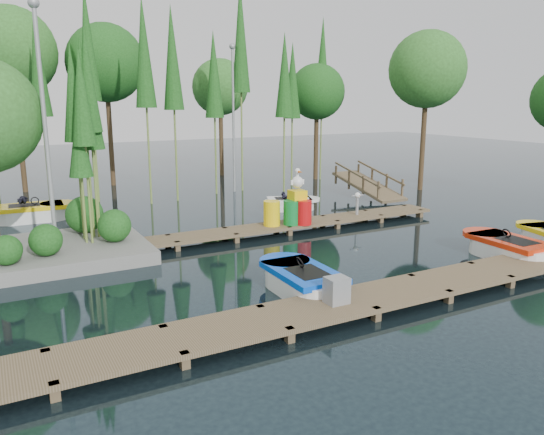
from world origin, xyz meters
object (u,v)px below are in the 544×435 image
boat_blue (302,281)px  boat_red (508,249)px  island (14,152)px  utility_cabinet (337,290)px  yellow_barrel (272,213)px  boat_yellow_far (33,213)px  drum_cluster (298,207)px

boat_blue → boat_red: bearing=-3.0°
island → boat_red: size_ratio=2.28×
utility_cabinet → yellow_barrel: 7.33m
boat_blue → boat_yellow_far: boat_yellow_far is taller
boat_yellow_far → yellow_barrel: (7.21, -6.23, 0.42)m
boat_yellow_far → yellow_barrel: size_ratio=3.52×
island → boat_blue: island is taller
island → boat_blue: size_ratio=2.32×
boat_blue → island: bearing=134.1°
boat_red → utility_cabinet: size_ratio=5.08×
boat_red → drum_cluster: bearing=125.4°
utility_cabinet → drum_cluster: drum_cluster is taller
boat_blue → drum_cluster: size_ratio=1.47×
boat_red → boat_yellow_far: boat_yellow_far is taller
utility_cabinet → yellow_barrel: (2.17, 7.00, 0.14)m
island → boat_yellow_far: (0.66, 5.44, -2.87)m
boat_red → yellow_barrel: size_ratio=3.39×
boat_yellow_far → island: bearing=-74.1°
boat_yellow_far → boat_red: bearing=-22.6°
island → drum_cluster: size_ratio=3.42×
boat_red → island: bearing=154.2°
boat_blue → yellow_barrel: 5.82m
boat_red → yellow_barrel: (-4.79, 5.92, 0.45)m
boat_red → drum_cluster: size_ratio=1.50×
boat_blue → yellow_barrel: bearing=70.1°
island → boat_red: island is taller
yellow_barrel → drum_cluster: 1.02m
boat_yellow_far → drum_cluster: 10.41m
utility_cabinet → yellow_barrel: bearing=72.8°
boat_blue → boat_yellow_far: bearing=114.9°
boat_blue → drum_cluster: drum_cluster is taller
utility_cabinet → yellow_barrel: size_ratio=0.67×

